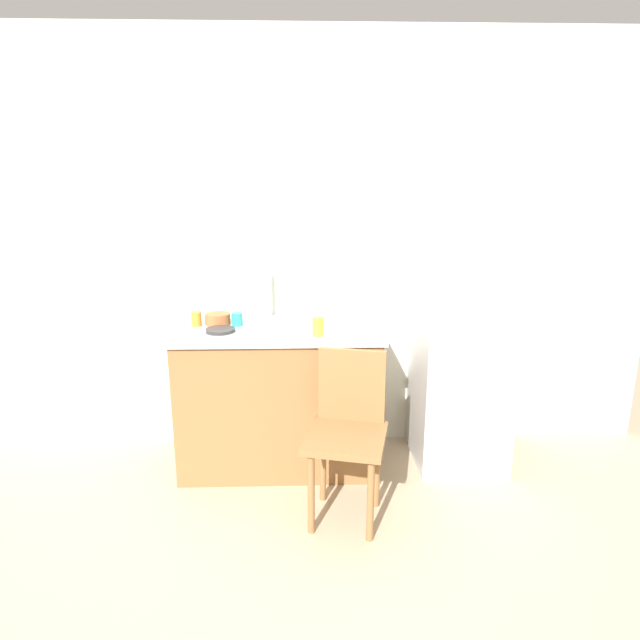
# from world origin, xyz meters

# --- Properties ---
(ground_plane) EXTENTS (8.00, 8.00, 0.00)m
(ground_plane) POSITION_xyz_m (0.00, 0.00, 0.00)
(ground_plane) COLOR tan
(back_wall) EXTENTS (4.80, 0.10, 2.65)m
(back_wall) POSITION_xyz_m (0.00, 1.00, 1.32)
(back_wall) COLOR silver
(back_wall) RESTS_ON ground_plane
(cabinet_base) EXTENTS (1.20, 0.60, 0.86)m
(cabinet_base) POSITION_xyz_m (-0.06, 0.65, 0.43)
(cabinet_base) COLOR olive
(cabinet_base) RESTS_ON ground_plane
(countertop) EXTENTS (1.24, 0.64, 0.04)m
(countertop) POSITION_xyz_m (-0.06, 0.65, 0.88)
(countertop) COLOR #B7B7BC
(countertop) RESTS_ON cabinet_base
(faucet) EXTENTS (0.02, 0.02, 0.29)m
(faucet) POSITION_xyz_m (-0.12, 0.90, 1.05)
(faucet) COLOR #B7B7BC
(faucet) RESTS_ON countertop
(refrigerator) EXTENTS (0.54, 0.57, 1.21)m
(refrigerator) POSITION_xyz_m (1.07, 0.66, 0.60)
(refrigerator) COLOR silver
(refrigerator) RESTS_ON ground_plane
(chair) EXTENTS (0.48, 0.48, 0.89)m
(chair) POSITION_xyz_m (0.32, 0.09, 0.50)
(chair) COLOR olive
(chair) RESTS_ON ground_plane
(dish_tray) EXTENTS (0.28, 0.20, 0.05)m
(dish_tray) POSITION_xyz_m (-0.09, 0.54, 0.93)
(dish_tray) COLOR white
(dish_tray) RESTS_ON countertop
(terracotta_bowl) EXTENTS (0.15, 0.15, 0.07)m
(terracotta_bowl) POSITION_xyz_m (-0.43, 0.71, 0.93)
(terracotta_bowl) COLOR #B25B33
(terracotta_bowl) RESTS_ON countertop
(hotplate) EXTENTS (0.17, 0.17, 0.02)m
(hotplate) POSITION_xyz_m (-0.39, 0.54, 0.91)
(hotplate) COLOR #2D2D2D
(hotplate) RESTS_ON countertop
(cup_teal) EXTENTS (0.07, 0.07, 0.08)m
(cup_teal) POSITION_xyz_m (-0.31, 0.68, 0.94)
(cup_teal) COLOR teal
(cup_teal) RESTS_ON countertop
(cup_orange) EXTENTS (0.06, 0.06, 0.09)m
(cup_orange) POSITION_xyz_m (-0.55, 0.68, 0.94)
(cup_orange) COLOR orange
(cup_orange) RESTS_ON countertop
(cup_yellow) EXTENTS (0.06, 0.06, 0.11)m
(cup_yellow) POSITION_xyz_m (0.18, 0.44, 0.95)
(cup_yellow) COLOR yellow
(cup_yellow) RESTS_ON countertop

